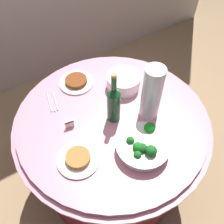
{
  "coord_description": "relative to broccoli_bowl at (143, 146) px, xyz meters",
  "views": [
    {
      "loc": [
        -0.48,
        -0.75,
        1.9
      ],
      "look_at": [
        0.0,
        0.0,
        0.79
      ],
      "focal_mm": 40.56,
      "sensor_mm": 36.0,
      "label": 1
    }
  ],
  "objects": [
    {
      "name": "decorative_fruit_vase",
      "position": [
        0.18,
        0.18,
        0.11
      ],
      "size": [
        0.11,
        0.11,
        0.34
      ],
      "color": "silver",
      "rests_on": "buffet_table"
    },
    {
      "name": "broccoli_bowl",
      "position": [
        0.0,
        0.0,
        0.0
      ],
      "size": [
        0.28,
        0.28,
        0.11
      ],
      "color": "white",
      "rests_on": "buffet_table"
    },
    {
      "name": "label_placard_front",
      "position": [
        -0.25,
        0.34,
        -0.01
      ],
      "size": [
        0.05,
        0.02,
        0.05
      ],
      "color": "white",
      "rests_on": "buffet_table"
    },
    {
      "name": "buffet_table",
      "position": [
        -0.02,
        0.27,
        -0.4
      ],
      "size": [
        1.16,
        1.16,
        0.74
      ],
      "color": "maroon",
      "rests_on": "ground_plane"
    },
    {
      "name": "plate_stack",
      "position": [
        0.18,
        0.44,
        0.01
      ],
      "size": [
        0.21,
        0.21,
        0.09
      ],
      "color": "white",
      "rests_on": "buffet_table"
    },
    {
      "name": "serving_tongs",
      "position": [
        -0.26,
        0.56,
        -0.04
      ],
      "size": [
        0.08,
        0.17,
        0.01
      ],
      "color": "silver",
      "rests_on": "buffet_table"
    },
    {
      "name": "ground_plane",
      "position": [
        -0.02,
        0.27,
        -0.78
      ],
      "size": [
        6.0,
        6.0,
        0.0
      ],
      "primitive_type": "plane",
      "color": "#9E7F5B"
    },
    {
      "name": "wine_bottle",
      "position": [
        -0.01,
        0.26,
        0.09
      ],
      "size": [
        0.07,
        0.07,
        0.34
      ],
      "color": "#174926",
      "rests_on": "buffet_table"
    },
    {
      "name": "food_plate_stir_fry",
      "position": [
        -0.06,
        0.63,
        -0.02
      ],
      "size": [
        0.22,
        0.22,
        0.04
      ],
      "color": "white",
      "rests_on": "buffet_table"
    },
    {
      "name": "food_plate_peanuts",
      "position": [
        -0.31,
        0.13,
        -0.02
      ],
      "size": [
        0.22,
        0.22,
        0.04
      ],
      "color": "white",
      "rests_on": "buffet_table"
    }
  ]
}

